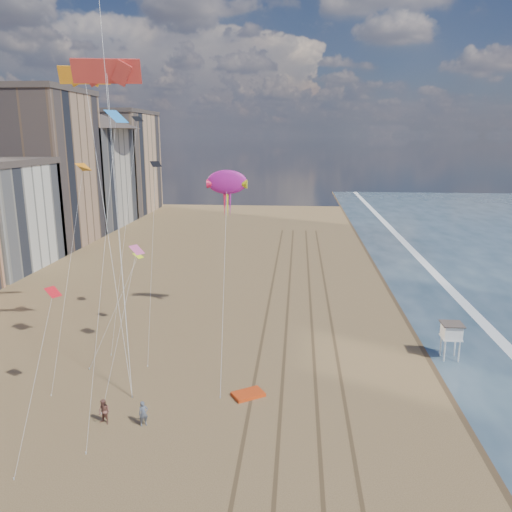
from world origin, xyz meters
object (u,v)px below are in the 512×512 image
at_px(grounded_kite, 248,394).
at_px(kite_flyer_b, 104,412).
at_px(lifeguard_stand, 451,332).
at_px(show_kite, 227,183).
at_px(kite_flyer_a, 143,414).

height_order(grounded_kite, kite_flyer_b, kite_flyer_b).
bearing_deg(lifeguard_stand, show_kite, 158.82).
height_order(lifeguard_stand, kite_flyer_b, lifeguard_stand).
relative_size(lifeguard_stand, kite_flyer_a, 1.88).
relative_size(lifeguard_stand, grounded_kite, 1.44).
height_order(lifeguard_stand, grounded_kite, lifeguard_stand).
bearing_deg(grounded_kite, kite_flyer_a, -178.30).
height_order(kite_flyer_a, kite_flyer_b, kite_flyer_b).
relative_size(show_kite, kite_flyer_a, 12.27).
relative_size(kite_flyer_a, kite_flyer_b, 0.99).
bearing_deg(kite_flyer_b, lifeguard_stand, 44.54).
distance_m(lifeguard_stand, kite_flyer_b, 31.22).
relative_size(lifeguard_stand, show_kite, 0.15).
bearing_deg(show_kite, kite_flyer_b, -105.45).
distance_m(grounded_kite, kite_flyer_b, 11.16).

